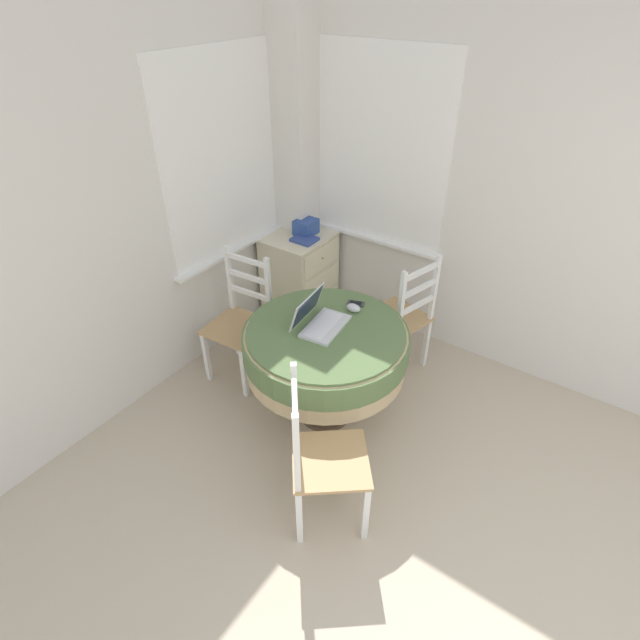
% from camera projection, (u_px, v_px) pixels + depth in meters
% --- Properties ---
extents(corner_room_shell, '(4.65, 5.08, 2.55)m').
position_uv_depth(corner_room_shell, '(346.00, 230.00, 3.03)').
color(corner_room_shell, silver).
rests_on(corner_room_shell, ground_plane).
extents(round_dining_table, '(1.06, 1.06, 0.73)m').
position_uv_depth(round_dining_table, '(326.00, 348.00, 3.20)').
color(round_dining_table, '#4C3D2D').
rests_on(round_dining_table, ground_plane).
extents(laptop, '(0.38, 0.31, 0.21)m').
position_uv_depth(laptop, '(319.00, 319.00, 3.13)').
color(laptop, silver).
rests_on(laptop, round_dining_table).
extents(computer_mouse, '(0.06, 0.10, 0.05)m').
position_uv_depth(computer_mouse, '(354.00, 308.00, 3.27)').
color(computer_mouse, silver).
rests_on(computer_mouse, round_dining_table).
extents(cell_phone, '(0.09, 0.13, 0.01)m').
position_uv_depth(cell_phone, '(356.00, 303.00, 3.35)').
color(cell_phone, '#2D2D33').
rests_on(cell_phone, round_dining_table).
extents(dining_chair_near_back_window, '(0.44, 0.43, 0.98)m').
position_uv_depth(dining_chair_near_back_window, '(241.00, 322.00, 3.66)').
color(dining_chair_near_back_window, tan).
rests_on(dining_chair_near_back_window, ground_plane).
extents(dining_chair_near_right_window, '(0.49, 0.50, 0.98)m').
position_uv_depth(dining_chair_near_right_window, '(401.00, 318.00, 3.70)').
color(dining_chair_near_right_window, tan).
rests_on(dining_chair_near_right_window, ground_plane).
extents(dining_chair_camera_near, '(0.57, 0.57, 0.98)m').
position_uv_depth(dining_chair_camera_near, '(322.00, 459.00, 2.64)').
color(dining_chair_camera_near, tan).
rests_on(dining_chair_camera_near, ground_plane).
extents(corner_cabinet, '(0.57, 0.50, 0.76)m').
position_uv_depth(corner_cabinet, '(300.00, 274.00, 4.39)').
color(corner_cabinet, beige).
rests_on(corner_cabinet, ground_plane).
extents(storage_box, '(0.18, 0.16, 0.12)m').
position_uv_depth(storage_box, '(306.00, 227.00, 4.16)').
color(storage_box, '#2D4C93').
rests_on(storage_box, corner_cabinet).
extents(book_on_cabinet, '(0.17, 0.19, 0.02)m').
position_uv_depth(book_on_cabinet, '(305.00, 239.00, 4.08)').
color(book_on_cabinet, '#33478C').
rests_on(book_on_cabinet, corner_cabinet).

